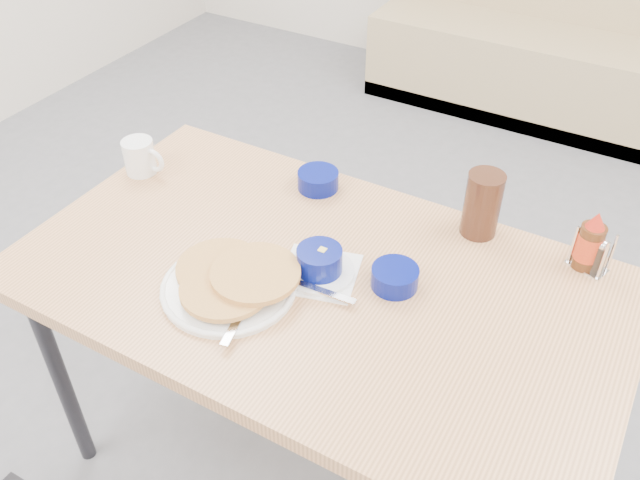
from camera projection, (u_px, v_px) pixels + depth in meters
The scene contains 11 objects.
booth_bench at pixel (560, 48), 3.52m from camera, with size 1.90×0.56×1.22m.
dining_table at pixel (317, 295), 1.60m from camera, with size 1.40×0.80×0.76m.
pancake_plate at pixel (231, 282), 1.51m from camera, with size 0.30×0.31×0.05m.
coffee_mug at pixel (140, 157), 1.86m from camera, with size 0.13×0.09×0.10m.
grits_setting at pixel (319, 264), 1.54m from camera, with size 0.23×0.21×0.07m.
creamer_bowl at pixel (318, 180), 1.82m from camera, with size 0.11×0.11×0.05m.
butter_bowl at pixel (395, 277), 1.52m from camera, with size 0.11×0.11×0.05m.
amber_tumbler at pixel (482, 204), 1.63m from camera, with size 0.09×0.09×0.17m, color #391E12.
condiment_caddy at pixel (590, 255), 1.56m from camera, with size 0.10×0.08×0.11m.
syrup_bottle at pixel (589, 244), 1.54m from camera, with size 0.06×0.06×0.15m.
sugar_wrapper at pixel (269, 296), 1.50m from camera, with size 0.04×0.02×0.00m, color #D44648.
Camera 1 is at (0.58, -0.75, 1.81)m, focal length 38.00 mm.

